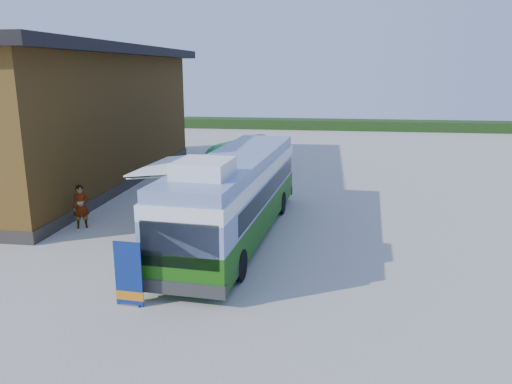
% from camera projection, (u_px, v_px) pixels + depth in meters
% --- Properties ---
extents(ground, '(100.00, 100.00, 0.00)m').
position_uv_depth(ground, '(207.00, 254.00, 17.35)').
color(ground, '#BCB7AD').
rests_on(ground, ground).
extents(barn, '(9.60, 21.20, 7.50)m').
position_uv_depth(barn, '(63.00, 119.00, 27.55)').
color(barn, brown).
rests_on(barn, ground).
extents(hedge, '(40.00, 3.00, 1.00)m').
position_uv_depth(hedge, '(366.00, 125.00, 52.63)').
color(hedge, '#264419').
rests_on(hedge, ground).
extents(bus, '(3.42, 12.04, 3.65)m').
position_uv_depth(bus, '(236.00, 193.00, 18.70)').
color(bus, '#296E12').
rests_on(bus, ground).
extents(awning, '(2.94, 4.38, 0.52)m').
position_uv_depth(awning, '(183.00, 166.00, 19.10)').
color(awning, white).
rests_on(awning, ground).
extents(banner, '(0.80, 0.22, 1.84)m').
position_uv_depth(banner, '(129.00, 280.00, 13.41)').
color(banner, navy).
rests_on(banner, ground).
extents(picnic_table, '(1.49, 1.36, 0.78)m').
position_uv_depth(picnic_table, '(170.00, 238.00, 17.25)').
color(picnic_table, tan).
rests_on(picnic_table, ground).
extents(person_a, '(0.77, 0.67, 1.77)m').
position_uv_depth(person_a, '(81.00, 207.00, 20.06)').
color(person_a, '#999999').
rests_on(person_a, ground).
extents(person_b, '(0.94, 0.95, 1.55)m').
position_uv_depth(person_b, '(241.00, 166.00, 29.08)').
color(person_b, '#999999').
rests_on(person_b, ground).
extents(slurry_tanker, '(3.41, 6.52, 2.51)m').
position_uv_depth(slurry_tanker, '(242.00, 158.00, 27.89)').
color(slurry_tanker, green).
rests_on(slurry_tanker, ground).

